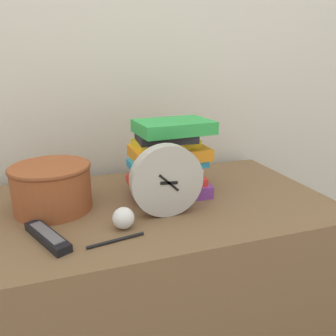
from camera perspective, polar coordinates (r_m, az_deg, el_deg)
The scene contains 8 objects.
wall_back at distance 1.29m, azimuth -10.32°, elevation 20.87°, with size 6.00×0.04×2.40m.
desk at distance 1.20m, azimuth -4.97°, elevation -22.12°, with size 1.19×0.61×0.72m.
desk_clock at distance 0.89m, azimuth -0.20°, elevation -2.23°, with size 0.20×0.04×0.20m.
book_stack at distance 1.04m, azimuth 0.24°, elevation 1.76°, with size 0.27×0.21×0.24m.
basket at distance 1.00m, azimuth -19.57°, elevation -2.93°, with size 0.23×0.23×0.13m.
tv_remote at distance 0.86m, azimuth -20.30°, elevation -11.11°, with size 0.11×0.18×0.02m.
crumpled_paper_ball at distance 0.86m, azimuth -7.76°, elevation -8.63°, with size 0.06×0.06×0.06m.
pen at distance 0.81m, azimuth -9.06°, elevation -12.31°, with size 0.14×0.03×0.01m.
Camera 1 is at (-0.20, -0.59, 1.13)m, focal length 35.00 mm.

